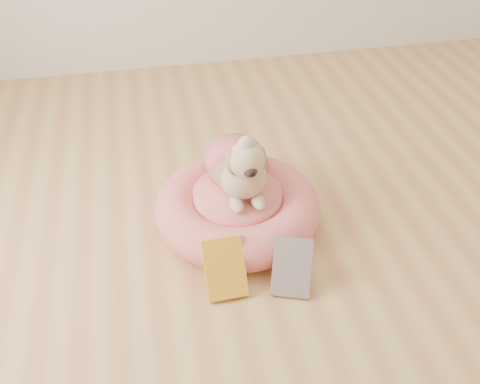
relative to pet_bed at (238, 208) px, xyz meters
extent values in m
plane|color=tan|center=(0.18, -0.61, -0.09)|extent=(4.50, 4.50, 0.00)
cylinder|color=#FF7763|center=(0.00, 0.00, -0.03)|extent=(0.51, 0.51, 0.11)
torus|color=#FF7763|center=(0.00, 0.00, 0.00)|extent=(0.70, 0.70, 0.18)
cylinder|color=#FF7763|center=(0.00, 0.00, 0.05)|extent=(0.37, 0.37, 0.09)
cube|color=yellow|center=(-0.12, -0.34, 0.01)|extent=(0.15, 0.16, 0.20)
cube|color=silver|center=(0.13, -0.39, 0.01)|extent=(0.18, 0.18, 0.19)
camera|label=1|loc=(-0.34, -1.70, 1.45)|focal=40.00mm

